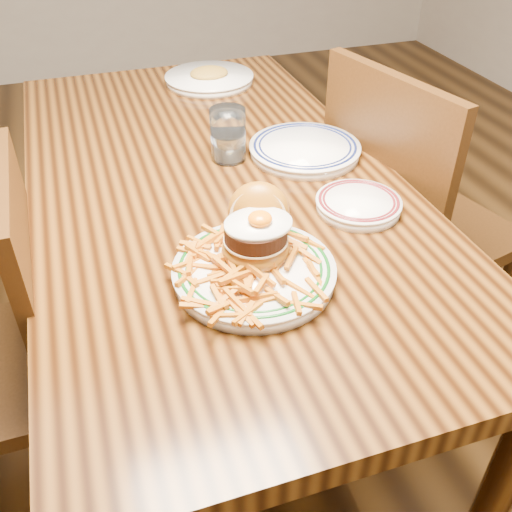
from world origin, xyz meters
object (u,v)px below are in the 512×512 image
object	(u,v)px
table	(214,207)
chair_right	(407,222)
side_plate	(358,204)
main_plate	(255,256)

from	to	relation	value
table	chair_right	distance (m)	0.57
table	side_plate	size ratio (longest dim) A/B	8.68
chair_right	side_plate	size ratio (longest dim) A/B	5.23
table	side_plate	world-z (taller)	side_plate
chair_right	table	bearing A→B (deg)	-15.93
table	main_plate	xyz separation A→B (m)	(-0.02, -0.39, 0.13)
chair_right	main_plate	world-z (taller)	chair_right
main_plate	side_plate	world-z (taller)	main_plate
main_plate	side_plate	distance (m)	0.31
table	main_plate	size ratio (longest dim) A/B	5.05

